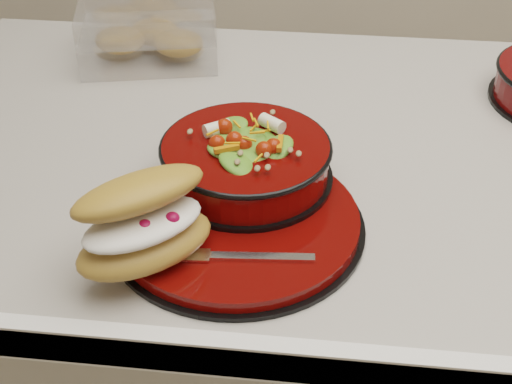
# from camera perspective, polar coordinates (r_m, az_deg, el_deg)

# --- Properties ---
(island_counter) EXTENTS (1.24, 0.74, 0.90)m
(island_counter) POSITION_cam_1_polar(r_m,az_deg,el_deg) (1.28, 4.71, -13.43)
(island_counter) COLOR silver
(island_counter) RESTS_ON ground
(dinner_plate) EXTENTS (0.30, 0.30, 0.02)m
(dinner_plate) POSITION_cam_1_polar(r_m,az_deg,el_deg) (0.82, -1.49, -2.42)
(dinner_plate) COLOR black
(dinner_plate) RESTS_ON island_counter
(salad_bowl) EXTENTS (0.21, 0.21, 0.09)m
(salad_bowl) POSITION_cam_1_polar(r_m,az_deg,el_deg) (0.86, -0.83, 2.97)
(salad_bowl) COLOR black
(salad_bowl) RESTS_ON dinner_plate
(croissant) EXTENTS (0.17, 0.17, 0.09)m
(croissant) POSITION_cam_1_polar(r_m,az_deg,el_deg) (0.75, -8.91, -2.43)
(croissant) COLOR #C1863B
(croissant) RESTS_ON dinner_plate
(fork) EXTENTS (0.15, 0.03, 0.00)m
(fork) POSITION_cam_1_polar(r_m,az_deg,el_deg) (0.76, -1.27, -5.17)
(fork) COLOR silver
(fork) RESTS_ON dinner_plate
(pastry_box) EXTENTS (0.24, 0.20, 0.09)m
(pastry_box) POSITION_cam_1_polar(r_m,az_deg,el_deg) (1.21, -8.59, 12.51)
(pastry_box) COLOR white
(pastry_box) RESTS_ON island_counter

